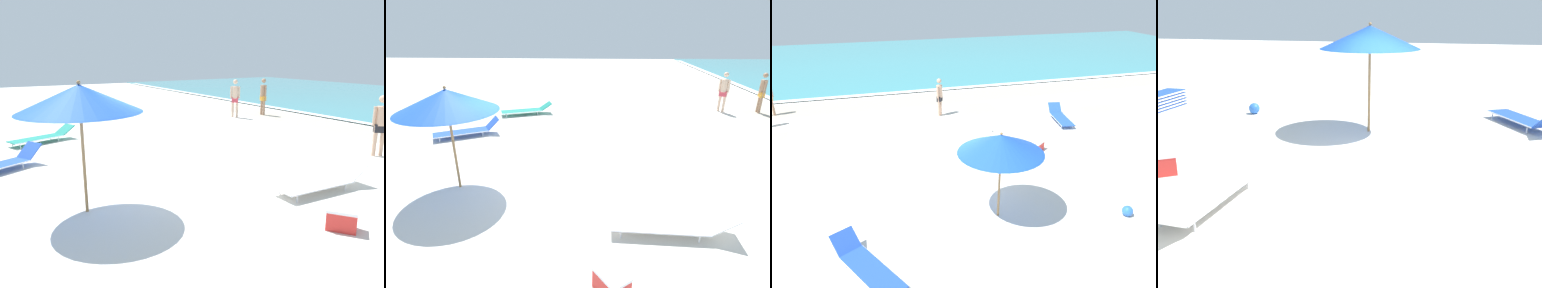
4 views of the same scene
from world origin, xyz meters
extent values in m
cube|color=silver|center=(0.00, 0.00, -0.08)|extent=(60.00, 60.00, 0.16)
cube|color=#AFA492|center=(-6.89, 5.93, 0.00)|extent=(2.99, 1.04, 0.00)
cylinder|color=#9E7547|center=(0.84, -1.74, 1.06)|extent=(0.06, 0.06, 2.13)
cone|color=blue|center=(0.84, -1.74, 2.13)|extent=(2.22, 2.22, 0.50)
cylinder|color=#163D95|center=(0.84, -1.74, 1.89)|extent=(2.15, 2.15, 0.01)
sphere|color=#9E7547|center=(0.84, -1.74, 2.41)|extent=(0.07, 0.07, 0.07)
cube|color=white|center=(2.31, 2.70, 0.17)|extent=(0.66, 1.81, 0.03)
cylinder|color=silver|center=(2.01, 2.71, 0.17)|extent=(0.09, 1.80, 0.03)
cylinder|color=silver|center=(2.61, 2.69, 0.17)|extent=(0.09, 1.80, 0.03)
cube|color=white|center=(2.35, 3.83, 0.33)|extent=(0.59, 0.49, 0.33)
cylinder|color=silver|center=(2.03, 2.01, 0.08)|extent=(0.03, 0.03, 0.16)
cylinder|color=silver|center=(2.54, 1.99, 0.08)|extent=(0.03, 0.03, 0.16)
cylinder|color=silver|center=(2.08, 3.41, 0.08)|extent=(0.03, 0.03, 0.16)
cylinder|color=silver|center=(2.59, 3.39, 0.08)|extent=(0.03, 0.03, 0.16)
cube|color=blue|center=(-3.12, -2.20, 0.36)|extent=(0.71, 0.65, 0.39)
cylinder|color=silver|center=(-3.15, -2.67, 0.08)|extent=(0.03, 0.03, 0.16)
cylinder|color=silver|center=(-2.70, -2.43, 0.08)|extent=(0.03, 0.03, 0.16)
cube|color=#1E8475|center=(-5.51, -1.70, 0.17)|extent=(1.16, 1.81, 0.03)
cylinder|color=silver|center=(-5.79, -1.80, 0.17)|extent=(0.62, 1.61, 0.03)
cylinder|color=silver|center=(-5.22, -1.59, 0.17)|extent=(0.62, 1.61, 0.03)
cube|color=#1E8475|center=(-5.89, -0.68, 0.32)|extent=(0.71, 0.66, 0.31)
cylinder|color=silver|center=(-5.51, -2.41, 0.08)|extent=(0.03, 0.03, 0.16)
cylinder|color=silver|center=(-5.03, -2.23, 0.08)|extent=(0.03, 0.03, 0.16)
cylinder|color=silver|center=(-5.98, -1.16, 0.08)|extent=(0.03, 0.03, 0.16)
cylinder|color=silver|center=(-5.50, -0.98, 0.08)|extent=(0.03, 0.03, 0.16)
cylinder|color=beige|center=(-6.46, 7.31, 0.45)|extent=(0.11, 0.11, 0.90)
cylinder|color=beige|center=(-6.59, 7.15, 0.45)|extent=(0.11, 0.11, 0.90)
cube|color=#D13D4C|center=(-6.53, 7.23, 0.82)|extent=(0.33, 0.35, 0.24)
cylinder|color=beige|center=(-6.53, 7.23, 1.18)|extent=(0.27, 0.27, 0.55)
cylinder|color=beige|center=(-6.41, 7.37, 1.17)|extent=(0.08, 0.08, 0.55)
cylinder|color=beige|center=(-6.64, 7.08, 1.17)|extent=(0.08, 0.08, 0.55)
sphere|color=beige|center=(-6.53, 7.23, 1.66)|extent=(0.21, 0.21, 0.21)
cylinder|color=#A37A5B|center=(-6.31, 8.83, 0.45)|extent=(0.11, 0.11, 0.90)
cylinder|color=#A37A5B|center=(-6.51, 8.85, 0.45)|extent=(0.11, 0.11, 0.90)
cube|color=gold|center=(-6.41, 8.84, 0.82)|extent=(0.32, 0.21, 0.24)
cylinder|color=#A37A5B|center=(-6.41, 8.84, 1.18)|extent=(0.27, 0.27, 0.55)
cylinder|color=#A37A5B|center=(-6.23, 8.82, 1.17)|extent=(0.08, 0.08, 0.55)
cylinder|color=#A37A5B|center=(-6.60, 8.86, 1.17)|extent=(0.08, 0.08, 0.55)
sphere|color=#A37A5B|center=(-6.41, 8.84, 1.66)|extent=(0.21, 0.21, 0.21)
cylinder|color=tan|center=(1.22, 6.70, 0.45)|extent=(0.11, 0.11, 0.90)
cylinder|color=tan|center=(1.11, 6.54, 0.45)|extent=(0.11, 0.11, 0.90)
cube|color=black|center=(1.16, 6.62, 0.82)|extent=(0.32, 0.35, 0.24)
cylinder|color=tan|center=(1.16, 6.62, 1.18)|extent=(0.27, 0.27, 0.55)
cylinder|color=tan|center=(1.06, 6.47, 1.17)|extent=(0.08, 0.08, 0.55)
sphere|color=tan|center=(1.16, 6.62, 1.66)|extent=(0.21, 0.21, 0.21)
cube|color=red|center=(3.76, 1.76, 0.16)|extent=(0.59, 0.56, 0.32)
cube|color=white|center=(3.76, 1.76, 0.35)|extent=(0.61, 0.58, 0.05)
camera|label=1|loc=(7.50, -3.36, 2.87)|focal=35.00mm
camera|label=2|loc=(7.05, 1.45, 3.62)|focal=28.00mm
camera|label=3|loc=(-2.46, -9.66, 5.92)|focal=35.00mm
camera|label=4|loc=(-0.96, 7.65, 2.69)|focal=40.00mm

